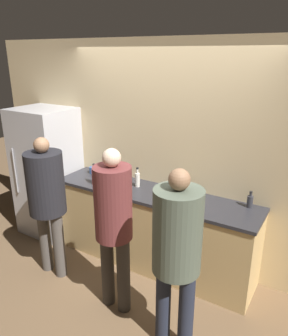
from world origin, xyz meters
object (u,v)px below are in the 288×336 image
utensil_crock (126,177)px  bottle_dark (250,201)px  person_left (47,194)px  refrigerator (48,172)px  cup_blue (93,170)px  bottle_clear (137,179)px  person_center (114,218)px  person_right (177,246)px  cup_white (196,201)px  fruit_bowl (178,195)px  bottle_red (94,176)px

utensil_crock → bottle_dark: (1.45, 0.12, -0.01)m
person_left → refrigerator: bearing=136.7°
person_left → cup_blue: 0.88m
utensil_crock → bottle_clear: size_ratio=1.13×
person_center → utensil_crock: (-0.46, 0.87, 0.03)m
person_right → bottle_dark: person_right is taller
cup_white → cup_blue: (-1.52, 0.17, -0.00)m
bottle_clear → cup_blue: bearing=173.9°
bottle_dark → cup_blue: 2.02m
fruit_bowl → bottle_clear: bearing=171.2°
bottle_red → bottle_clear: bottle_red is taller
refrigerator → bottle_clear: refrigerator is taller
refrigerator → bottle_dark: size_ratio=9.98×
person_left → person_right: size_ratio=0.98×
fruit_bowl → cup_blue: fruit_bowl is taller
person_left → person_center: (0.94, -0.07, -0.00)m
fruit_bowl → utensil_crock: size_ratio=1.01×
utensil_crock → bottle_clear: utensil_crock is taller
person_left → bottle_clear: person_left is taller
person_right → fruit_bowl: bearing=115.1°
person_right → bottle_red: 1.67m
cup_blue → bottle_red: bearing=-47.1°
person_right → refrigerator: bearing=159.5°
cup_blue → person_left: bearing=-84.5°
person_center → bottle_clear: size_ratio=7.00×
bottle_dark → cup_blue: size_ratio=1.87×
bottle_dark → fruit_bowl: bearing=-162.4°
person_right → cup_white: bearing=103.7°
utensil_crock → refrigerator: bearing=-174.9°
person_center → fruit_bowl: bearing=69.7°
bottle_clear → fruit_bowl: bearing=-8.8°
fruit_bowl → bottle_red: size_ratio=1.06×
person_center → fruit_bowl: 0.82m
cup_white → cup_blue: bearing=173.5°
person_left → person_right: (1.65, -0.20, 0.01)m
refrigerator → fruit_bowl: 1.98m
refrigerator → cup_blue: refrigerator is taller
person_right → person_center: bearing=169.6°
fruit_bowl → bottle_red: bottle_red is taller
refrigerator → person_center: 1.85m
person_left → bottle_clear: size_ratio=6.83×
fruit_bowl → cup_blue: size_ratio=2.88×
bottle_red → cup_blue: (-0.26, 0.28, -0.06)m
person_center → bottle_red: person_center is taller
refrigerator → fruit_bowl: (1.97, 0.01, 0.12)m
refrigerator → cup_blue: (0.66, 0.18, 0.10)m
refrigerator → person_right: size_ratio=1.06×
fruit_bowl → bottle_dark: bearing=17.6°
person_right → cup_blue: person_right is taller
person_center → cup_blue: size_ratio=17.69×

